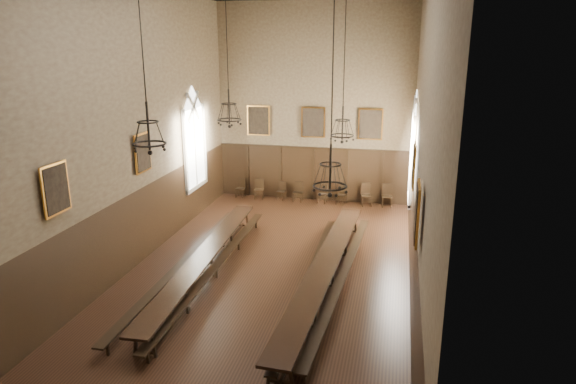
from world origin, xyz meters
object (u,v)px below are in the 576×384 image
(chair_7, at_px, (387,200))
(bench_left_inner, at_px, (216,269))
(bench_right_outer, at_px, (342,279))
(table_left, at_px, (206,264))
(chair_4, at_px, (322,197))
(chandelier_back_right, at_px, (342,125))
(chandelier_front_left, at_px, (149,132))
(bench_left_outer, at_px, (184,265))
(chair_3, at_px, (298,196))
(table_right, at_px, (325,276))
(chair_2, at_px, (281,194))
(chandelier_back_left, at_px, (229,111))
(bench_right_inner, at_px, (311,280))
(chair_1, at_px, (259,193))
(chair_6, at_px, (366,199))
(chair_0, at_px, (241,192))
(chandelier_front_right, at_px, (330,172))
(chair_5, at_px, (341,198))

(chair_7, bearing_deg, bench_left_inner, -128.47)
(bench_right_outer, bearing_deg, table_left, -178.65)
(chair_4, height_order, chandelier_back_right, chandelier_back_right)
(bench_right_outer, relative_size, chandelier_front_left, 2.31)
(bench_left_outer, height_order, chair_3, chair_3)
(table_right, distance_m, chair_2, 9.35)
(table_left, bearing_deg, bench_left_outer, -179.00)
(chair_3, bearing_deg, chandelier_back_left, -97.77)
(bench_right_inner, relative_size, chair_2, 11.67)
(bench_right_outer, bearing_deg, bench_right_inner, -162.16)
(chair_1, bearing_deg, chair_7, -7.57)
(chair_4, bearing_deg, chair_6, 10.74)
(bench_right_outer, relative_size, chair_6, 9.85)
(bench_left_inner, relative_size, chandelier_back_right, 2.05)
(bench_left_inner, height_order, chair_4, chair_4)
(chair_0, bearing_deg, chair_1, -0.18)
(chair_7, distance_m, chandelier_front_right, 11.40)
(chair_5, height_order, chandelier_back_right, chandelier_back_right)
(chair_3, xyz_separation_m, chair_5, (2.05, 0.00, -0.00))
(bench_left_outer, height_order, chair_6, chair_6)
(chandelier_front_right, bearing_deg, chair_2, 109.34)
(chair_4, xyz_separation_m, chandelier_back_right, (1.46, -5.56, 4.27))
(bench_right_inner, bearing_deg, chair_1, 114.81)
(table_right, relative_size, chandelier_front_left, 2.44)
(bench_left_outer, relative_size, chandelier_front_left, 2.29)
(bench_right_inner, bearing_deg, table_left, 176.77)
(chair_0, height_order, chandelier_back_left, chandelier_back_left)
(table_left, relative_size, chair_2, 11.63)
(chandelier_back_left, relative_size, chandelier_front_right, 0.84)
(chair_0, bearing_deg, table_right, -53.59)
(bench_left_outer, relative_size, bench_left_inner, 0.99)
(chair_0, bearing_deg, chair_4, 3.44)
(chair_0, height_order, chair_5, chair_5)
(table_right, height_order, bench_left_outer, table_right)
(chair_6, relative_size, chair_7, 1.00)
(bench_right_outer, relative_size, chandelier_front_right, 1.90)
(chair_2, distance_m, chair_7, 4.95)
(chair_0, distance_m, chandelier_front_left, 12.09)
(chair_2, bearing_deg, chandelier_back_left, -80.24)
(bench_right_inner, relative_size, chair_0, 11.02)
(chair_2, relative_size, chandelier_back_left, 0.19)
(chandelier_front_left, bearing_deg, chair_0, 96.17)
(chair_1, xyz_separation_m, chandelier_back_left, (0.67, -5.97, 4.67))
(chandelier_back_right, height_order, chandelier_front_right, same)
(bench_right_inner, relative_size, chair_3, 10.76)
(chair_7, bearing_deg, chandelier_front_right, -104.84)
(chair_7, bearing_deg, table_right, -108.53)
(table_left, relative_size, bench_right_inner, 1.00)
(bench_left_inner, distance_m, chair_4, 8.86)
(table_left, xyz_separation_m, bench_right_inner, (3.44, -0.19, -0.10))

